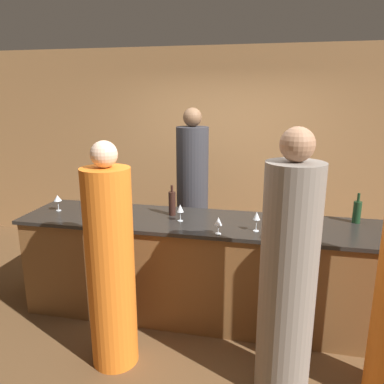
{
  "coord_description": "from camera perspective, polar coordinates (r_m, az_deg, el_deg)",
  "views": [
    {
      "loc": [
        0.63,
        -3.32,
        2.16
      ],
      "look_at": [
        -0.11,
        0.1,
        1.25
      ],
      "focal_mm": 35.0,
      "sensor_mm": 36.0,
      "label": 1
    }
  ],
  "objects": [
    {
      "name": "wine_glass_3",
      "position": [
        4.07,
        -19.84,
        -0.96
      ],
      "size": [
        0.08,
        0.08,
        0.16
      ],
      "color": "silver",
      "rests_on": "bar_counter"
    },
    {
      "name": "back_wall",
      "position": [
        5.31,
        5.28,
        6.28
      ],
      "size": [
        8.0,
        0.06,
        2.8
      ],
      "color": "#A37547",
      "rests_on": "ground_plane"
    },
    {
      "name": "wine_glass_1",
      "position": [
        3.53,
        -1.81,
        -2.57
      ],
      "size": [
        0.07,
        0.07,
        0.16
      ],
      "color": "silver",
      "rests_on": "bar_counter"
    },
    {
      "name": "wine_glass_0",
      "position": [
        3.21,
        4.04,
        -4.55
      ],
      "size": [
        0.07,
        0.07,
        0.15
      ],
      "color": "silver",
      "rests_on": "bar_counter"
    },
    {
      "name": "wine_bottle_0",
      "position": [
        3.81,
        23.84,
        -2.73
      ],
      "size": [
        0.07,
        0.07,
        0.28
      ],
      "color": "#19381E",
      "rests_on": "bar_counter"
    },
    {
      "name": "ice_bucket",
      "position": [
        4.05,
        -13.51,
        -0.96
      ],
      "size": [
        0.18,
        0.18,
        0.21
      ],
      "color": "#9E9993",
      "rests_on": "bar_counter"
    },
    {
      "name": "bartender",
      "position": [
        4.48,
        0.06,
        -1.21
      ],
      "size": [
        0.38,
        0.38,
        2.02
      ],
      "rotation": [
        0.0,
        0.0,
        3.14
      ],
      "color": "#2D2D33",
      "rests_on": "ground_plane"
    },
    {
      "name": "wine_glass_2",
      "position": [
        3.31,
        9.81,
        -3.71
      ],
      "size": [
        0.06,
        0.06,
        0.18
      ],
      "color": "silver",
      "rests_on": "bar_counter"
    },
    {
      "name": "wine_bottle_1",
      "position": [
        3.72,
        -10.44,
        -1.98
      ],
      "size": [
        0.07,
        0.07,
        0.29
      ],
      "color": "black",
      "rests_on": "bar_counter"
    },
    {
      "name": "bar_counter",
      "position": [
        3.77,
        1.35,
        -11.56
      ],
      "size": [
        3.51,
        0.79,
        1.0
      ],
      "color": "brown",
      "rests_on": "ground_plane"
    },
    {
      "name": "guest_0",
      "position": [
        3.07,
        -12.3,
        -11.03
      ],
      "size": [
        0.38,
        0.38,
        1.84
      ],
      "color": "orange",
      "rests_on": "ground_plane"
    },
    {
      "name": "ground_plane",
      "position": [
        4.01,
        1.3,
        -18.01
      ],
      "size": [
        14.0,
        14.0,
        0.0
      ],
      "primitive_type": "plane",
      "color": "brown"
    },
    {
      "name": "guest_1",
      "position": [
        2.78,
        14.4,
        -12.63
      ],
      "size": [
        0.4,
        0.4,
        1.97
      ],
      "color": "gray",
      "rests_on": "ground_plane"
    },
    {
      "name": "wine_bottle_2",
      "position": [
        3.71,
        -3.05,
        -1.68
      ],
      "size": [
        0.07,
        0.07,
        0.3
      ],
      "color": "black",
      "rests_on": "bar_counter"
    }
  ]
}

